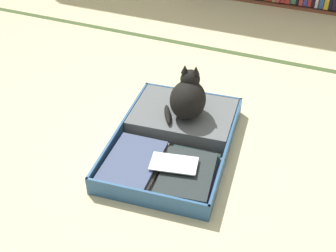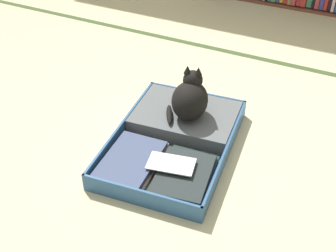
# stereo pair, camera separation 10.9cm
# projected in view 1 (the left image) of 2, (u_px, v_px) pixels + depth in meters

# --- Properties ---
(ground_plane) EXTENTS (10.00, 10.00, 0.00)m
(ground_plane) POSITION_uv_depth(u_px,v_px,m) (188.00, 163.00, 2.21)
(ground_plane) COLOR #C7BD91
(tatami_border) EXTENTS (4.80, 0.05, 0.00)m
(tatami_border) POSITION_uv_depth(u_px,v_px,m) (247.00, 55.00, 3.09)
(tatami_border) COLOR #3B4E29
(tatami_border) RESTS_ON ground_plane
(open_suitcase) EXTENTS (0.66, 0.90, 0.10)m
(open_suitcase) POSITION_uv_depth(u_px,v_px,m) (175.00, 137.00, 2.31)
(open_suitcase) COLOR #2A527F
(open_suitcase) RESTS_ON ground_plane
(black_cat) EXTENTS (0.26, 0.27, 0.28)m
(black_cat) POSITION_uv_depth(u_px,v_px,m) (188.00, 98.00, 2.31)
(black_cat) COLOR black
(black_cat) RESTS_ON open_suitcase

